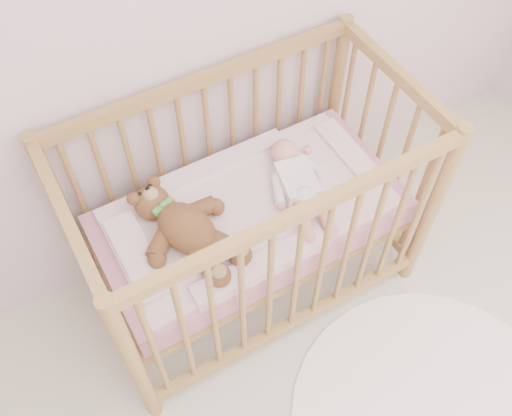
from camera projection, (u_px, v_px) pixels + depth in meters
crib at (250, 217)px, 2.32m from camera, size 1.36×0.76×1.00m
mattress at (250, 219)px, 2.33m from camera, size 1.22×0.62×0.13m
blanket at (250, 208)px, 2.27m from camera, size 1.10×0.58×0.06m
baby at (298, 179)px, 2.26m from camera, size 0.35×0.56×0.13m
teddy_bear at (187, 229)px, 2.11m from camera, size 0.55×0.65×0.15m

